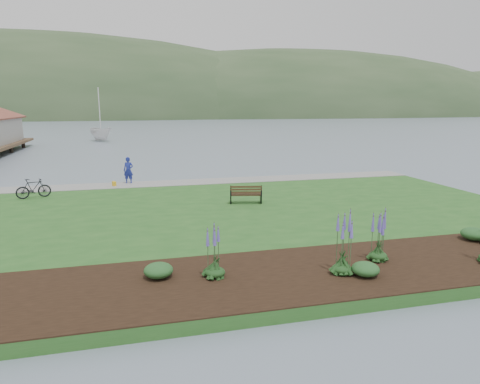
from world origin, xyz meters
name	(u,v)px	position (x,y,z in m)	size (l,w,h in m)	color
ground	(188,214)	(0.00, 0.00, 0.00)	(600.00, 600.00, 0.00)	slate
lawn	(193,220)	(0.00, -2.00, 0.20)	(34.00, 20.00, 0.40)	#23541D
shoreline_path	(174,183)	(0.00, 6.90, 0.42)	(34.00, 2.20, 0.03)	gray
garden_bed	(321,270)	(3.00, -9.80, 0.42)	(24.00, 4.40, 0.04)	black
far_hillside	(183,117)	(20.00, 170.00, 0.00)	(580.00, 80.00, 38.00)	#304929
park_bench	(246,194)	(3.11, -0.11, 0.91)	(1.77, 1.02, 1.03)	black
person	(128,168)	(-2.95, 7.50, 1.44)	(0.76, 0.52, 2.08)	navy
bicycle_b	(33,188)	(-8.14, 4.14, 0.95)	(1.84, 0.53, 1.11)	black
sailboat	(101,141)	(-7.19, 48.09, 0.00)	(9.84, 10.02, 25.95)	silver
pannier	(114,184)	(-3.88, 6.68, 0.56)	(0.19, 0.30, 0.32)	gold
echium_0	(343,244)	(3.48, -10.24, 1.39)	(0.62, 0.62, 2.22)	#153914
echium_1	(379,237)	(5.19, -9.49, 1.25)	(0.62, 0.62, 1.92)	#153914
echium_4	(215,252)	(-0.39, -9.56, 1.22)	(0.62, 0.62, 1.96)	#153914
shrub_0	(158,270)	(-2.05, -9.16, 0.66)	(0.88, 0.88, 0.44)	#1E4C21
shrub_1	(366,269)	(4.09, -10.58, 0.65)	(0.84, 0.84, 0.42)	#1E4C21
shrub_2	(474,234)	(10.01, -8.43, 0.68)	(0.96, 0.96, 0.48)	#1E4C21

